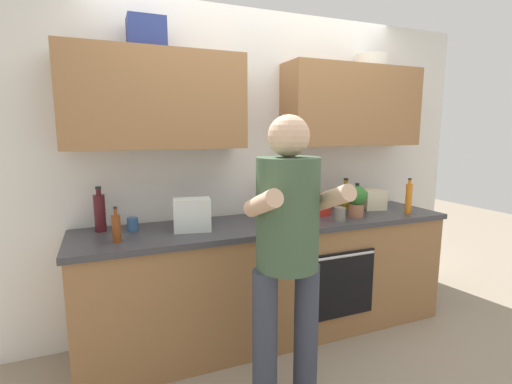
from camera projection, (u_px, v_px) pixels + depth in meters
The scene contains 18 objects.
ground_plane at pixel (272, 332), 2.95m from camera, with size 12.00×12.00×0.00m, color gray.
back_wall_unit at pixel (259, 140), 2.96m from camera, with size 4.00×0.38×2.50m.
counter at pixel (273, 278), 2.88m from camera, with size 2.84×0.67×0.90m.
person_standing at pixel (288, 242), 2.02m from camera, with size 0.49×0.45×1.66m.
bottle_juice at pixel (409, 198), 3.05m from camera, with size 0.05×0.05×0.29m.
bottle_syrup at pixel (270, 202), 2.96m from camera, with size 0.08×0.08×0.27m.
bottle_soy at pixel (357, 200), 3.13m from camera, with size 0.06×0.06×0.24m.
bottle_vinegar at pixel (116, 228), 2.27m from camera, with size 0.05×0.05×0.22m.
bottle_oil at pixel (345, 197), 3.23m from camera, with size 0.07×0.07×0.27m.
bottle_wine at pixel (100, 212), 2.51m from camera, with size 0.07×0.07×0.31m.
bottle_hotsauce at pixel (283, 203), 3.01m from camera, with size 0.07×0.07×0.24m.
cup_stoneware at pixel (340, 214), 2.80m from camera, with size 0.08×0.08×0.11m, color slate.
cup_tea at pixel (133, 224), 2.55m from camera, with size 0.07×0.07×0.09m, color #33598C.
mixing_bowl at pixel (271, 218), 2.73m from camera, with size 0.21×0.21×0.08m, color silver.
potted_herb at pixel (357, 200), 2.93m from camera, with size 0.16×0.16×0.25m.
grocery_bag_produce at pixel (192, 215), 2.53m from camera, with size 0.25×0.15×0.22m, color silver.
grocery_bag_rice at pixel (373, 199), 3.25m from camera, with size 0.18×0.19×0.17m, color beige.
grocery_bag_crisps at pixel (313, 204), 3.02m from camera, with size 0.19×0.22×0.17m, color red.
Camera 1 is at (-1.16, -2.48, 1.57)m, focal length 26.23 mm.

